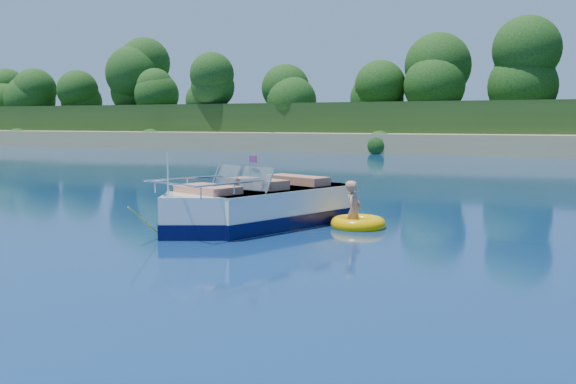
# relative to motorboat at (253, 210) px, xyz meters

# --- Properties ---
(ground) EXTENTS (160.00, 160.00, 0.00)m
(ground) POSITION_rel_motorboat_xyz_m (-1.19, -0.53, -0.40)
(ground) COLOR #0B214F
(ground) RESTS_ON ground
(shoreline) EXTENTS (170.00, 59.00, 6.00)m
(shoreline) POSITION_rel_motorboat_xyz_m (-1.19, 63.24, 0.58)
(shoreline) COLOR #9E8C5C
(shoreline) RESTS_ON ground
(treeline) EXTENTS (150.00, 7.12, 8.19)m
(treeline) POSITION_rel_motorboat_xyz_m (-1.15, 40.48, 5.15)
(treeline) COLOR #311F10
(treeline) RESTS_ON ground
(motorboat) EXTENTS (3.54, 5.89, 2.06)m
(motorboat) POSITION_rel_motorboat_xyz_m (0.00, 0.00, 0.00)
(motorboat) COLOR white
(motorboat) RESTS_ON ground
(tow_tube) EXTENTS (1.34, 1.34, 0.34)m
(tow_tube) POSITION_rel_motorboat_xyz_m (2.28, 0.89, -0.31)
(tow_tube) COLOR #F8B500
(tow_tube) RESTS_ON ground
(boy) EXTENTS (0.39, 0.80, 1.53)m
(boy) POSITION_rel_motorboat_xyz_m (2.21, 0.81, -0.40)
(boy) COLOR tan
(boy) RESTS_ON ground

